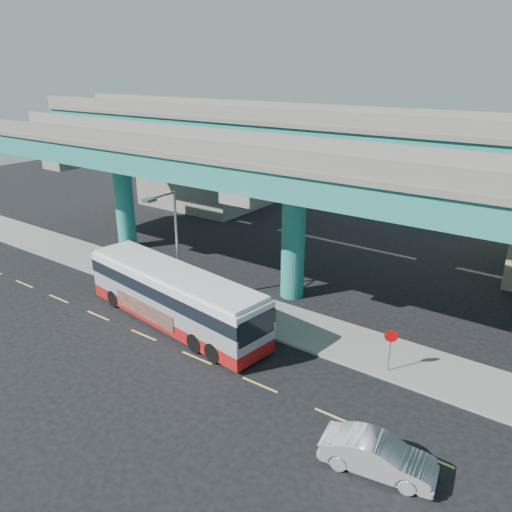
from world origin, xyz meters
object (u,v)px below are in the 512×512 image
Objects in this scene: sedan at (378,455)px; street_lamp at (170,232)px; parked_car at (140,264)px; transit_bus at (174,295)px; stop_sign at (391,342)px.

street_lamp is at bearing 61.35° from sedan.
sedan is 22.86m from parked_car.
transit_bus is 8.40m from parked_car.
stop_sign reaches higher than parked_car.
transit_bus reaches higher than stop_sign.
sedan is 17.35m from street_lamp.
stop_sign is (12.03, 2.40, -0.09)m from transit_bus.
parked_car is (-21.49, 7.79, 0.04)m from sedan.
street_lamp is at bearing -97.21° from parked_car.
transit_bus is at bearing -43.40° from street_lamp.
stop_sign reaches higher than sedan.
transit_bus is 3.89m from street_lamp.
street_lamp is (-1.77, 1.67, 3.03)m from transit_bus.
street_lamp reaches higher than transit_bus.
sedan is 6.71m from stop_sign.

